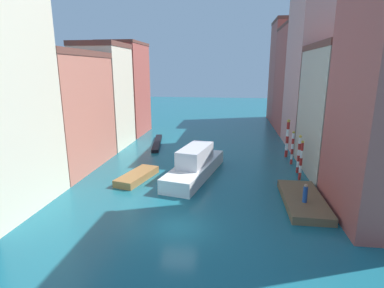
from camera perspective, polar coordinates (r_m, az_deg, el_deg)
The scene contains 17 objects.
ground_plane at distance 45.08m, azimuth 2.92°, elevation -0.14°, with size 154.00×154.00×0.00m, color #196070.
building_left_1 at distance 36.27m, azimuth -22.56°, elevation 5.77°, with size 6.26×12.02×12.93m.
building_left_2 at distance 45.15m, azimuth -16.27°, elevation 8.71°, with size 6.26×7.83×14.50m.
building_left_3 at distance 53.36m, azimuth -12.44°, elevation 10.10°, with size 6.26×9.14×15.32m.
building_right_1 at distance 35.16m, azimuth 26.09°, elevation 5.72°, with size 6.26×11.02×13.57m.
building_right_2 at distance 45.94m, azimuth 22.20°, elevation 13.01°, with size 6.26×11.43×21.99m.
building_right_3 at distance 57.45m, azimuth 19.16°, elevation 11.43°, with size 6.26×12.23×18.32m.
building_right_4 at distance 68.38m, azimuth 17.43°, elevation 12.89°, with size 6.26×10.16×20.79m.
waterfront_dock at distance 27.32m, azimuth 20.27°, elevation -9.94°, with size 3.15×7.63×0.64m.
person_on_dock at distance 25.93m, azimuth 20.62°, elevation -8.81°, with size 0.36×0.36×1.53m.
mooring_pole_0 at distance 32.26m, azimuth 19.92°, elevation -2.86°, with size 0.29×0.29×4.13m.
mooring_pole_1 at distance 34.38m, azimuth 19.55°, elevation -1.74°, with size 0.32×0.32×4.21m.
mooring_pole_2 at distance 37.26m, azimuth 18.45°, elevation -0.63°, with size 0.30×0.30×4.01m.
mooring_pole_3 at distance 40.12m, azimuth 17.58°, elevation 1.11°, with size 0.40×0.40×4.88m.
vaporetto_white at distance 31.76m, azimuth 0.62°, elevation -3.98°, with size 5.49×12.04×3.17m.
gondola_black at distance 45.47m, azimuth -6.60°, elevation 0.20°, with size 2.67×9.83×0.46m.
motorboat_0 at distance 31.45m, azimuth -10.32°, elevation -6.02°, with size 3.31×5.92×0.72m.
Camera 1 is at (3.54, -19.07, 11.01)m, focal length 28.20 mm.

